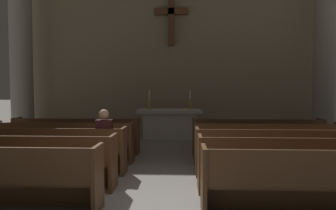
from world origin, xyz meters
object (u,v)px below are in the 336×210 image
pew_left_row_5 (77,136)px  candlestick_left (149,103)px  candlestick_right (190,103)px  lone_worshipper (105,140)px  altar (170,123)px  pew_right_row_1 (325,182)px  pew_right_row_4 (267,143)px  pew_right_row_3 (280,152)px  pew_left_row_2 (19,161)px  column_right_third (326,32)px  pew_left_row_3 (44,150)px  pew_right_row_2 (299,164)px  column_left_third (21,34)px  pew_right_row_5 (257,137)px  pew_left_row_4 (63,142)px

pew_left_row_5 → candlestick_left: bearing=57.2°
candlestick_right → lone_worshipper: bearing=-111.9°
candlestick_left → lone_worshipper: (-0.42, -4.54, -0.53)m
altar → candlestick_right: 0.98m
pew_right_row_1 → pew_right_row_4: (0.00, 2.97, 0.00)m
pew_right_row_3 → altar: 5.16m
pew_left_row_2 → candlestick_right: 6.40m
pew_right_row_4 → column_right_third: size_ratio=0.44×
pew_left_row_3 → lone_worshipper: size_ratio=2.52×
pew_right_row_1 → candlestick_left: candlestick_left is taller
altar → pew_right_row_3: bearing=-62.5°
pew_left_row_2 → pew_left_row_5: bearing=90.0°
lone_worshipper → pew_left_row_3: bearing=-178.3°
candlestick_left → pew_right_row_2: bearing=-61.1°
pew_right_row_3 → lone_worshipper: bearing=179.4°
candlestick_left → candlestick_right: same height
column_left_third → pew_left_row_2: bearing=-63.3°
pew_left_row_2 → pew_right_row_2: same height
pew_right_row_4 → pew_right_row_5: same height
pew_left_row_4 → lone_worshipper: size_ratio=2.52×
pew_right_row_2 → column_left_third: size_ratio=0.44×
pew_left_row_5 → pew_right_row_1: same height
pew_left_row_2 → altar: bearing=66.9°
pew_right_row_2 → candlestick_right: candlestick_right is taller
pew_right_row_2 → lone_worshipper: (-3.50, 1.03, 0.22)m
pew_right_row_1 → lone_worshipper: (-3.50, 2.02, 0.22)m
candlestick_right → column_right_third: bearing=4.2°
pew_right_row_5 → altar: altar is taller
lone_worshipper → pew_left_row_2: bearing=-140.6°
pew_right_row_3 → altar: bearing=117.5°
pew_right_row_5 → pew_right_row_4: bearing=-90.0°
pew_right_row_1 → pew_right_row_4: same height
pew_right_row_2 → pew_right_row_5: bearing=90.0°
pew_left_row_5 → lone_worshipper: 2.32m
pew_right_row_5 → altar: size_ratio=1.51×
pew_left_row_2 → pew_right_row_3: 4.86m
candlestick_left → lone_worshipper: size_ratio=0.50×
pew_left_row_2 → candlestick_right: candlestick_right is taller
pew_right_row_1 → pew_right_row_4: bearing=90.0°
pew_left_row_3 → pew_right_row_1: size_ratio=1.00×
pew_right_row_2 → pew_right_row_5: same height
pew_right_row_2 → candlestick_left: 6.40m
pew_right_row_3 → pew_right_row_2: bearing=-90.0°
pew_left_row_5 → lone_worshipper: bearing=-57.1°
pew_left_row_4 → pew_left_row_5: 0.99m
pew_right_row_2 → altar: bearing=113.1°
pew_right_row_4 → candlestick_right: candlestick_right is taller
pew_left_row_4 → candlestick_right: (3.08, 3.59, 0.74)m
column_left_third → altar: (5.35, -0.34, -3.14)m
pew_right_row_2 → column_left_third: 10.24m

